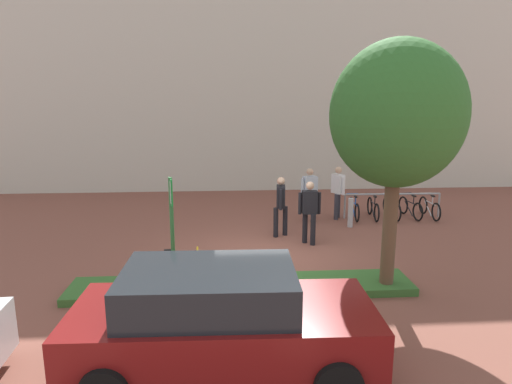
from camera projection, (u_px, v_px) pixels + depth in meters
ground_plane at (267, 259)px, 10.86m from camera, size 60.00×60.00×0.00m
building_facade at (248, 71)px, 18.49m from camera, size 28.00×1.20×10.00m
planter_strip at (242, 287)px, 9.06m from camera, size 7.00×1.10×0.16m
tree_sidewalk at (397, 115)px, 8.37m from camera, size 2.55×2.55×4.98m
parking_sign_post at (172, 218)px, 8.66m from camera, size 0.12×0.36×2.38m
bike_at_sign at (179, 273)px, 9.10m from camera, size 1.68×0.42×0.86m
bike_rack_cluster at (392, 207)px, 14.54m from camera, size 3.21×1.63×0.83m
bollard_steel at (351, 213)px, 13.47m from camera, size 0.16×0.16×0.90m
person_shirt_white at (309, 191)px, 13.97m from camera, size 0.58×0.36×1.72m
person_suited_dark at (309, 209)px, 11.78m from camera, size 0.61×0.36×1.72m
person_suited_navy at (281, 203)px, 12.46m from camera, size 0.42×0.61×1.72m
person_casual_tan at (338, 189)px, 14.32m from camera, size 0.40×0.55×1.72m
car_maroon_wagon at (220, 321)px, 6.30m from camera, size 4.34×2.11×1.54m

